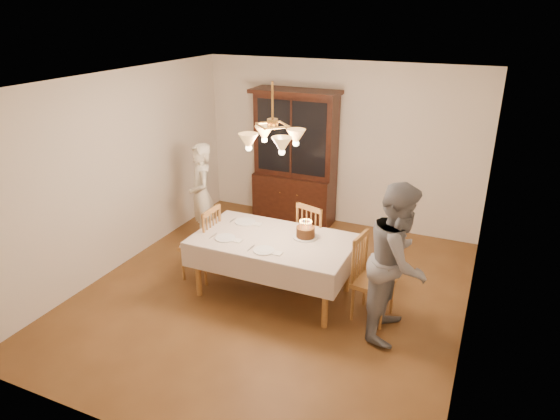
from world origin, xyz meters
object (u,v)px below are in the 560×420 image
at_px(china_hutch, 295,160).
at_px(elderly_woman, 202,196).
at_px(birthday_cake, 306,233).
at_px(dining_table, 273,244).
at_px(chair_far_side, 316,241).

distance_m(china_hutch, elderly_woman, 1.69).
distance_m(china_hutch, birthday_cake, 2.31).
height_order(china_hutch, elderly_woman, china_hutch).
xyz_separation_m(dining_table, birthday_cake, (0.34, 0.18, 0.14)).
distance_m(elderly_woman, birthday_cake, 1.99).
bearing_deg(chair_far_side, elderly_woman, 177.32).
relative_size(dining_table, chair_far_side, 1.90).
bearing_deg(birthday_cake, china_hutch, 115.57).
bearing_deg(birthday_cake, chair_far_side, 95.94).
distance_m(chair_far_side, elderly_woman, 1.85).
relative_size(chair_far_side, birthday_cake, 3.33).
bearing_deg(china_hutch, elderly_woman, -122.02).
relative_size(dining_table, elderly_woman, 1.22).
bearing_deg(birthday_cake, elderly_woman, 160.66).
relative_size(chair_far_side, elderly_woman, 0.64).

